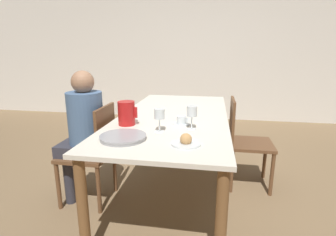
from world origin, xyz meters
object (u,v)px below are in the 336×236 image
Objects in this scene: chair_person_side at (93,151)px; chair_opposite at (244,140)px; teacup_near_person at (182,121)px; person_seated at (83,126)px; wine_glass_juice at (192,113)px; serving_tray at (123,137)px; wine_glass_water at (159,115)px; red_pitcher at (126,113)px; bread_plate at (186,142)px.

chair_person_side and chair_opposite have the same top height.
chair_opposite is 0.85m from teacup_near_person.
person_seated is 0.99m from wine_glass_juice.
person_seated is at bearing -69.66° from chair_opposite.
teacup_near_person is 0.43× the size of serving_tray.
serving_tray is (-0.43, -0.31, -0.12)m from wine_glass_juice.
person_seated is at bearing 161.80° from wine_glass_water.
wine_glass_juice is 0.18m from teacup_near_person.
red_pitcher is 0.37m from serving_tray.
person_seated reaches higher than red_pitcher.
wine_glass_water is at bearing 132.59° from bread_plate.
serving_tray is at bearing -135.38° from wine_glass_water.
wine_glass_juice is 0.54m from serving_tray.
chair_person_side is 2.86× the size of serving_tray.
chair_opposite reaches higher than serving_tray.
teacup_near_person is at bearing 58.90° from wine_glass_water.
wine_glass_water is at bearing -25.63° from red_pitcher.
chair_person_side is 0.75× the size of person_seated.
chair_opposite is 2.86× the size of serving_tray.
chair_person_side reaches higher than serving_tray.
wine_glass_water is at bearing -155.95° from wine_glass_juice.
person_seated is at bearing 153.32° from bread_plate.
chair_opposite is at bearing 47.87° from wine_glass_water.
chair_person_side is 5.14× the size of wine_glass_water.
red_pitcher is at bearing 143.60° from bread_plate.
bread_plate reaches higher than serving_tray.
wine_glass_water is at bearing -42.13° from chair_opposite.
bread_plate is (0.95, -0.48, 0.08)m from person_seated.
red_pitcher is (-1.00, -0.63, 0.38)m from chair_opposite.
wine_glass_juice is at bearing -35.16° from chair_opposite.
wine_glass_juice is (0.96, -0.14, 0.19)m from person_seated.
chair_opposite is at bearing 44.23° from teacup_near_person.
wine_glass_juice is at bearing -4.57° from red_pitcher.
chair_person_side is at bearing 135.15° from serving_tray.
person_seated is 0.80m from wine_glass_water.
person_seated is 6.29× the size of bread_plate.
serving_tray is (-0.34, -0.43, -0.01)m from teacup_near_person.
red_pitcher is at bearing -104.67° from chair_person_side.
serving_tray is (0.44, -0.44, 0.30)m from chair_person_side.
wine_glass_water is 0.34m from bread_plate.
wine_glass_juice is (0.52, -0.04, 0.03)m from red_pitcher.
serving_tray is (-0.91, -0.98, 0.30)m from chair_opposite.
wine_glass_water is at bearing 44.62° from serving_tray.
chair_opposite is 1.55m from person_seated.
bread_plate is at bearing -25.48° from chair_opposite.
wine_glass_juice reaches higher than wine_glass_water.
chair_person_side is 0.81m from wine_glass_water.
teacup_near_person is (0.79, -0.01, 0.32)m from chair_person_side.
wine_glass_water is at bearing -121.10° from teacup_near_person.
serving_tray is (0.53, -0.45, 0.08)m from person_seated.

